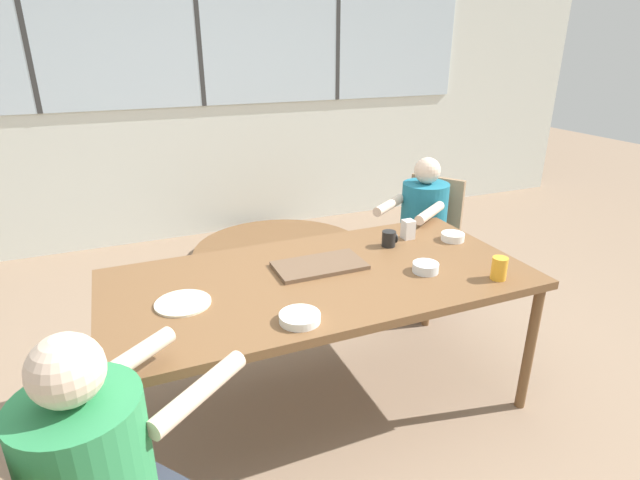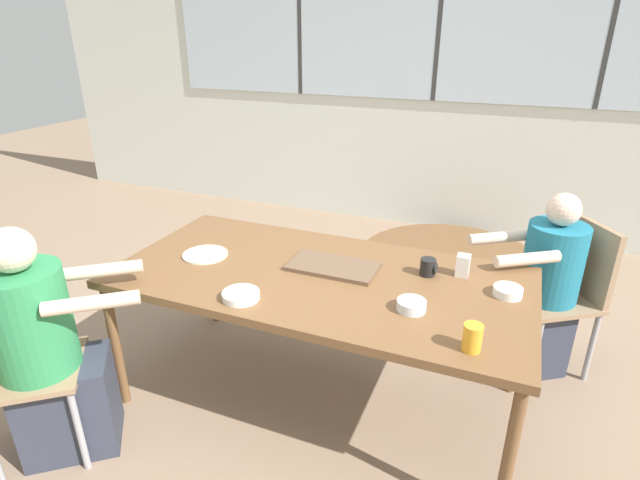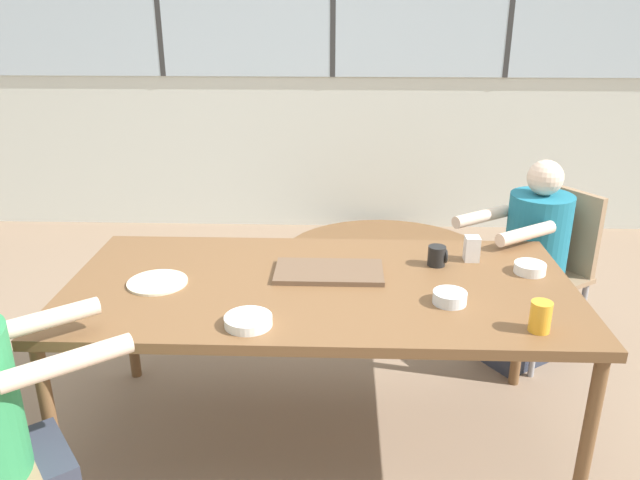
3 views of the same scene
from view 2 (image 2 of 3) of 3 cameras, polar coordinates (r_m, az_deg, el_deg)
The scene contains 16 objects.
ground_plane at distance 2.81m, azimuth 0.00°, elevation -17.26°, with size 16.00×16.00×0.00m, color #8C725B.
wall_back_with_windows at distance 4.77m, azimuth 13.10°, elevation 17.98°, with size 8.40×0.08×2.80m.
dining_table at distance 2.43m, azimuth 0.00°, elevation -5.00°, with size 1.98×0.96×0.73m.
chair_for_woman_green_shirt at distance 2.56m, azimuth -32.35°, elevation -11.38°, with size 0.56×0.56×0.88m.
chair_for_man_blue_shirt at distance 3.07m, azimuth 26.62°, elevation -4.50°, with size 0.56×0.56×0.88m.
person_woman_green_shirt at distance 2.53m, azimuth -28.49°, elevation -11.77°, with size 0.67×0.62×1.11m.
person_man_blue_shirt at distance 3.00m, azimuth 23.86°, elevation -5.84°, with size 0.63×0.56×1.05m.
food_tray_dark at distance 2.46m, azimuth 1.47°, elevation -3.03°, with size 0.43×0.24×0.02m.
coffee_mug at distance 2.43m, azimuth 12.29°, elevation -3.04°, with size 0.08×0.07×0.08m.
juice_glass at distance 1.94m, azimuth 17.01°, elevation -10.62°, with size 0.07×0.07×0.11m.
milk_carton_small at distance 2.46m, azimuth 16.02°, elevation -2.82°, with size 0.06×0.06×0.11m.
bowl_white_shallow at distance 2.36m, azimuth 20.66°, elevation -5.52°, with size 0.13×0.13×0.04m.
bowl_cereal at distance 2.14m, azimuth 10.40°, elevation -7.35°, with size 0.12×0.12×0.05m.
bowl_fruit at distance 2.22m, azimuth -9.03°, elevation -6.27°, with size 0.16×0.16×0.03m.
plate_tortillas at distance 2.66m, azimuth -12.98°, elevation -1.63°, with size 0.23×0.23×0.01m.
folded_table_stack at distance 4.23m, azimuth 14.61°, elevation -2.43°, with size 1.49×1.49×0.09m.
Camera 2 is at (0.81, -1.98, 1.83)m, focal length 28.00 mm.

